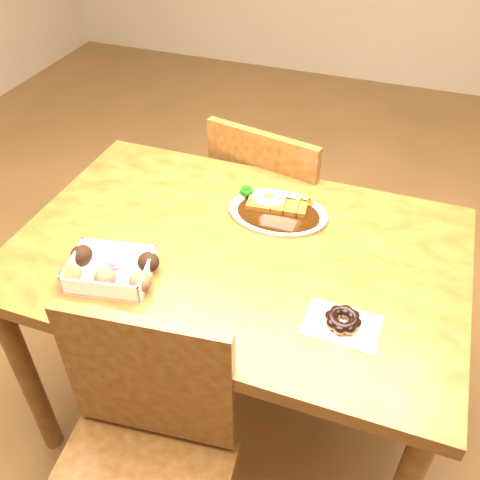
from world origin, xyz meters
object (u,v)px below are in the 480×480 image
(chair_near, at_px, (138,473))
(pon_de_ring, at_px, (343,320))
(katsu_curry_plate, at_px, (276,210))
(table, at_px, (238,274))
(donut_box, at_px, (110,269))
(chair_far, at_px, (276,212))

(chair_near, bearing_deg, pon_de_ring, 37.74)
(chair_near, height_order, pon_de_ring, chair_near)
(chair_near, xyz_separation_m, katsu_curry_plate, (0.11, 0.72, 0.29))
(table, height_order, katsu_curry_plate, katsu_curry_plate)
(donut_box, bearing_deg, chair_far, 73.97)
(table, xyz_separation_m, donut_box, (-0.26, -0.22, 0.13))
(donut_box, distance_m, pon_de_ring, 0.58)
(table, distance_m, chair_near, 0.56)
(chair_near, distance_m, katsu_curry_plate, 0.78)
(pon_de_ring, bearing_deg, table, 151.27)
(table, relative_size, katsu_curry_plate, 4.15)
(table, bearing_deg, chair_near, -95.46)
(table, xyz_separation_m, pon_de_ring, (0.32, -0.18, 0.12))
(chair_far, bearing_deg, pon_de_ring, 128.18)
(chair_near, xyz_separation_m, donut_box, (-0.21, 0.32, 0.30))
(katsu_curry_plate, relative_size, pon_de_ring, 1.65)
(table, height_order, chair_near, chair_near)
(chair_near, distance_m, donut_box, 0.49)
(table, distance_m, chair_far, 0.56)
(chair_far, bearing_deg, katsu_curry_plate, 116.45)
(katsu_curry_plate, bearing_deg, chair_far, 105.33)
(chair_near, distance_m, pon_de_ring, 0.59)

